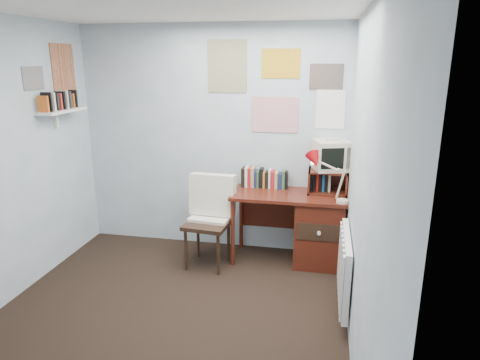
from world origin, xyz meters
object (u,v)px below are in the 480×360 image
(desk_chair, at_px, (207,224))
(wall_shelf, at_px, (62,111))
(radiator, at_px, (345,268))
(crt_tv, at_px, (332,154))
(desk_lamp, at_px, (344,182))
(desk, at_px, (314,227))
(tv_riser, at_px, (327,181))

(desk_chair, height_order, wall_shelf, wall_shelf)
(radiator, bearing_deg, crt_tv, 97.59)
(desk_chair, xyz_separation_m, desk_lamp, (1.36, 0.10, 0.50))
(desk, bearing_deg, tv_riser, 42.96)
(crt_tv, bearing_deg, wall_shelf, 173.98)
(desk, distance_m, tv_riser, 0.51)
(radiator, distance_m, wall_shelf, 3.15)
(crt_tv, xyz_separation_m, radiator, (0.14, -1.06, -0.76))
(desk_lamp, xyz_separation_m, wall_shelf, (-2.84, -0.18, 0.65))
(desk, xyz_separation_m, tv_riser, (0.12, 0.11, 0.48))
(crt_tv, distance_m, wall_shelf, 2.80)
(desk_chair, xyz_separation_m, radiator, (1.38, -0.62, -0.05))
(crt_tv, distance_m, radiator, 1.31)
(crt_tv, bearing_deg, desk, -155.13)
(desk, bearing_deg, radiator, -72.76)
(desk, distance_m, radiator, 0.97)
(desk_lamp, height_order, tv_riser, desk_lamp)
(tv_riser, bearing_deg, desk, -137.04)
(desk_chair, distance_m, tv_riser, 1.34)
(desk_chair, height_order, crt_tv, crt_tv)
(radiator, bearing_deg, desk_chair, 155.57)
(desk_lamp, bearing_deg, crt_tv, 113.43)
(desk_chair, bearing_deg, desk, 21.27)
(desk_lamp, bearing_deg, desk_chair, -172.28)
(radiator, xyz_separation_m, wall_shelf, (-2.86, 0.55, 1.20))
(desk_lamp, relative_size, tv_riser, 1.06)
(tv_riser, bearing_deg, crt_tv, 34.87)
(crt_tv, bearing_deg, desk_chair, -177.24)
(crt_tv, bearing_deg, desk_lamp, -86.65)
(desk_chair, height_order, desk_lamp, desk_lamp)
(desk_lamp, bearing_deg, tv_riser, 119.02)
(desk_lamp, xyz_separation_m, tv_riser, (-0.15, 0.31, -0.09))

